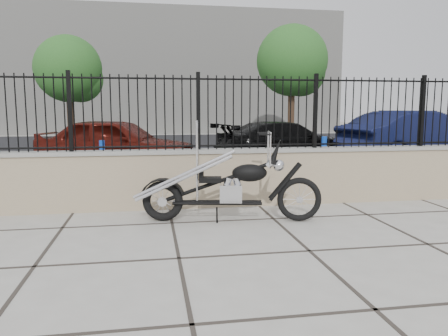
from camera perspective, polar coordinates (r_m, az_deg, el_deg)
name	(u,v)px	position (r m, az deg, el deg)	size (l,w,h in m)	color
ground_plane	(309,251)	(5.21, 11.10, -10.60)	(90.00, 90.00, 0.00)	#99968E
parking_lot	(196,150)	(17.28, -3.66, 2.38)	(30.00, 30.00, 0.00)	black
retaining_wall	(257,177)	(7.42, 4.39, -1.14)	(14.00, 0.36, 0.96)	gray
iron_fence	(258,113)	(7.33, 4.48, 7.23)	(14.00, 0.08, 1.20)	black
background_building	(175,74)	(31.25, -6.46, 12.11)	(22.00, 6.00, 8.00)	beige
chopper_motorcycle	(227,171)	(6.25, 0.46, -0.37)	(2.47, 0.44, 1.48)	black
car_red	(117,144)	(11.68, -13.85, 3.02)	(1.66, 4.12, 1.40)	#470F0A
car_black	(285,142)	(13.27, 7.94, 3.37)	(1.74, 4.28, 1.24)	black
car_blue	(415,137)	(14.24, 23.71, 3.73)	(1.66, 4.75, 1.56)	#0E1436
bollard_a	(103,162)	(9.73, -15.58, 0.70)	(0.11, 0.11, 0.95)	blue
bollard_b	(324,158)	(10.17, 12.89, 1.22)	(0.12, 0.12, 1.00)	#0C5DB5
tree_left	(68,66)	(21.23, -19.71, 12.46)	(2.98, 2.98, 5.02)	#382619
tree_right	(292,57)	(22.28, 8.90, 14.09)	(3.47, 3.47, 5.86)	#382619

